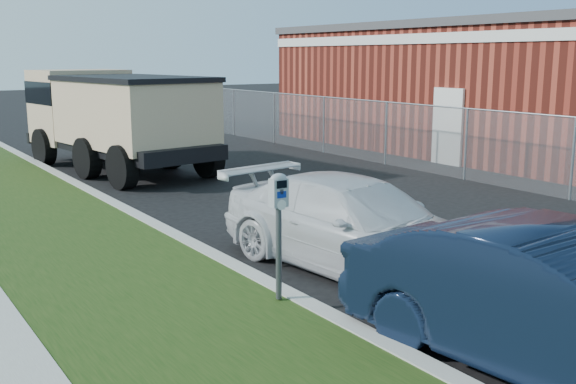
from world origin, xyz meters
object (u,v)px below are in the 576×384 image
parking_meter (279,209)px  white_wagon (354,224)px  dump_truck (113,115)px  navy_sedan (560,307)px

parking_meter → white_wagon: 2.09m
white_wagon → dump_truck: (0.17, 10.63, 0.85)m
white_wagon → navy_sedan: bearing=-107.6°
navy_sedan → dump_truck: dump_truck is taller
white_wagon → parking_meter: bearing=-165.0°
parking_meter → dump_truck: 11.61m
navy_sedan → white_wagon: bearing=74.9°
navy_sedan → dump_truck: bearing=80.7°
dump_truck → navy_sedan: bearing=-100.3°
navy_sedan → dump_truck: size_ratio=0.62×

